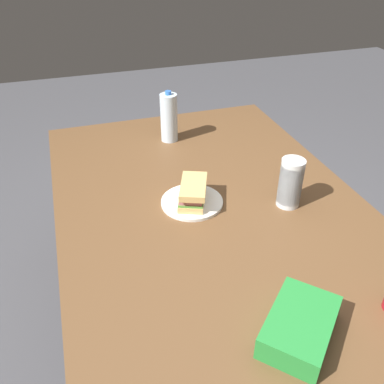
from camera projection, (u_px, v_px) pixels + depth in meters
The scene contains 7 objects.
ground_plane at pixel (214, 347), 1.85m from camera, with size 8.00×8.00×0.00m, color #4C4C51.
dining_table at pixel (220, 234), 1.49m from camera, with size 1.85×1.11×0.72m.
paper_plate at pixel (192, 202), 1.52m from camera, with size 0.23×0.23×0.01m, color white.
sandwich at pixel (192, 192), 1.49m from camera, with size 0.20×0.15×0.08m.
chip_bag at pixel (300, 326), 1.03m from camera, with size 0.23×0.15×0.07m, color #268C38.
water_bottle_tall at pixel (169, 118), 1.89m from camera, with size 0.08×0.08×0.24m.
plastic_cup_stack at pixel (290, 183), 1.47m from camera, with size 0.08×0.08×0.18m.
Camera 1 is at (1.06, -0.44, 1.61)m, focal length 38.68 mm.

